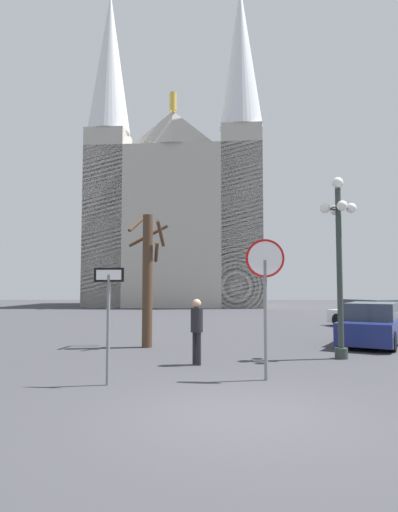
% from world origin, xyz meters
% --- Properties ---
extents(ground_plane, '(120.00, 120.00, 0.00)m').
position_xyz_m(ground_plane, '(0.00, 0.00, 0.00)').
color(ground_plane, '#38383D').
extents(cathedral, '(18.14, 14.41, 33.14)m').
position_xyz_m(cathedral, '(-3.58, 39.28, 10.02)').
color(cathedral, '#ADA89E').
rests_on(cathedral, ground).
extents(stop_sign, '(0.84, 0.19, 3.07)m').
position_xyz_m(stop_sign, '(0.72, 2.57, 2.18)').
color(stop_sign, slate).
rests_on(stop_sign, ground).
extents(one_way_arrow_sign, '(0.64, 0.10, 2.41)m').
position_xyz_m(one_way_arrow_sign, '(-2.60, 2.03, 1.56)').
color(one_way_arrow_sign, slate).
rests_on(one_way_arrow_sign, ground).
extents(street_lamp, '(1.04, 1.04, 5.17)m').
position_xyz_m(street_lamp, '(3.22, 5.46, 3.06)').
color(street_lamp, '#2D3833').
rests_on(street_lamp, ground).
extents(bare_tree, '(1.41, 1.34, 4.53)m').
position_xyz_m(bare_tree, '(-2.56, 7.71, 2.40)').
color(bare_tree, '#473323').
rests_on(bare_tree, ground).
extents(parked_car_near_white, '(3.62, 4.77, 1.38)m').
position_xyz_m(parked_car_near_white, '(7.53, 14.76, 0.65)').
color(parked_car_near_white, silver).
rests_on(parked_car_near_white, ground).
extents(parked_car_far_navy, '(3.52, 4.51, 1.45)m').
position_xyz_m(parked_car_far_navy, '(5.22, 8.46, 0.68)').
color(parked_car_far_navy, navy).
rests_on(parked_car_far_navy, ground).
extents(pedestrian_walking, '(0.32, 0.32, 1.69)m').
position_xyz_m(pedestrian_walking, '(-0.82, 4.40, 1.03)').
color(pedestrian_walking, black).
rests_on(pedestrian_walking, ground).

